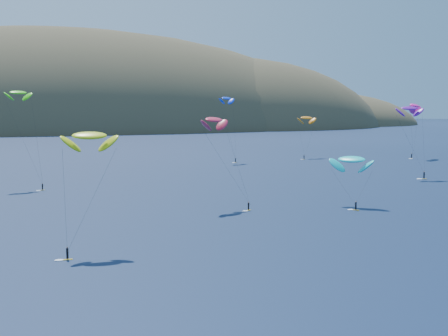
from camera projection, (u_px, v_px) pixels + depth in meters
name	position (u px, v px, depth m)	size (l,w,h in m)	color
island	(84.00, 140.00, 590.88)	(730.00, 300.00, 210.00)	#3D3526
kitesurfer_2	(89.00, 136.00, 93.17)	(9.21, 8.75, 19.34)	gold
kitesurfer_3	(18.00, 93.00, 164.81)	(9.29, 13.85, 26.99)	gold
kitesurfer_4	(227.00, 98.00, 238.40)	(8.28, 9.54, 26.40)	gold
kitesurfer_5	(351.00, 159.00, 134.59)	(9.23, 12.00, 12.59)	gold
kitesurfer_6	(409.00, 108.00, 186.64)	(8.88, 9.56, 23.03)	gold
kitesurfer_8	(415.00, 106.00, 255.65)	(12.62, 11.46, 24.81)	gold
kitesurfer_9	(214.00, 120.00, 132.33)	(9.55, 11.87, 20.72)	gold
kitesurfer_11	(307.00, 118.00, 258.89)	(11.29, 12.19, 18.91)	gold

